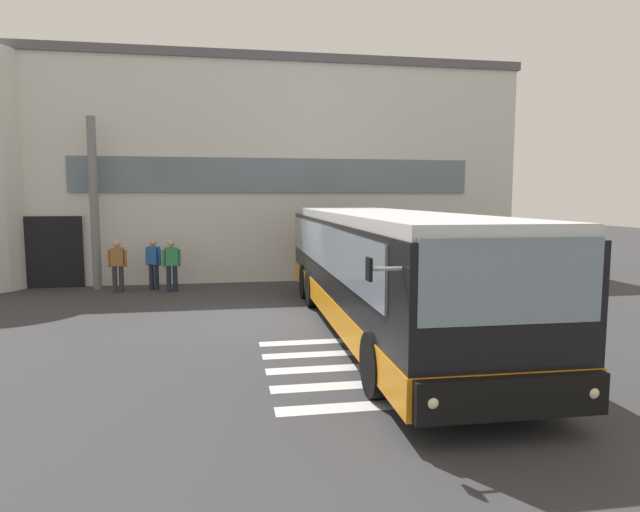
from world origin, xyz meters
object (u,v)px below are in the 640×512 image
at_px(passenger_near_column, 117,263).
at_px(passenger_at_curb_edge, 171,262).
at_px(entry_support_column, 94,204).
at_px(bus_main_foreground, 380,272).
at_px(passenger_by_doorway, 154,262).

bearing_deg(passenger_near_column, passenger_at_curb_edge, -5.01).
xyz_separation_m(entry_support_column, bus_main_foreground, (7.69, -6.94, -1.48)).
xyz_separation_m(passenger_by_doorway, passenger_at_curb_edge, (0.61, -0.43, 0.03)).
bearing_deg(passenger_by_doorway, passenger_at_curb_edge, -35.05).
height_order(entry_support_column, passenger_by_doorway, entry_support_column).
distance_m(entry_support_column, bus_main_foreground, 10.46).
xyz_separation_m(bus_main_foreground, passenger_near_column, (-6.89, 6.15, -0.41)).
bearing_deg(passenger_at_curb_edge, passenger_by_doorway, 144.95).
relative_size(passenger_near_column, passenger_at_curb_edge, 1.00).
bearing_deg(passenger_by_doorway, entry_support_column, 164.60).
height_order(bus_main_foreground, passenger_near_column, bus_main_foreground).
bearing_deg(entry_support_column, passenger_by_doorway, -15.40).
relative_size(entry_support_column, passenger_at_curb_edge, 3.36).
bearing_deg(entry_support_column, bus_main_foreground, -42.08).
distance_m(passenger_near_column, passenger_by_doorway, 1.11).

